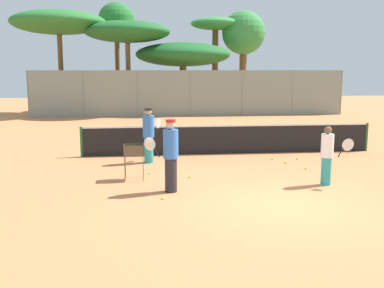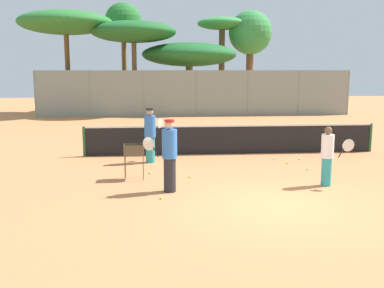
% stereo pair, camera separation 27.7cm
% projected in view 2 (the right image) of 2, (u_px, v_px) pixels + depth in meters
% --- Properties ---
extents(ground_plane, '(80.00, 80.00, 0.00)m').
position_uv_depth(ground_plane, '(280.00, 206.00, 10.22)').
color(ground_plane, '#D37F4C').
extents(tennis_net, '(10.73, 0.10, 1.07)m').
position_uv_depth(tennis_net, '(231.00, 139.00, 16.45)').
color(tennis_net, '#26592D').
rests_on(tennis_net, ground_plane).
extents(back_fence, '(20.76, 0.08, 2.99)m').
position_uv_depth(back_fence, '(196.00, 93.00, 29.44)').
color(back_fence, gray).
rests_on(back_fence, ground_plane).
extents(tree_0, '(5.78, 5.78, 6.28)m').
position_uv_depth(tree_0, '(134.00, 32.00, 30.36)').
color(tree_0, brown).
rests_on(tree_0, ground_plane).
extents(tree_1, '(3.80, 3.80, 6.97)m').
position_uv_depth(tree_1, '(222.00, 27.00, 34.21)').
color(tree_1, brown).
rests_on(tree_1, ground_plane).
extents(tree_2, '(6.31, 6.31, 6.93)m').
position_uv_depth(tree_2, '(66.00, 23.00, 30.11)').
color(tree_2, brown).
rests_on(tree_2, ground_plane).
extents(tree_3, '(2.77, 2.77, 8.02)m').
position_uv_depth(tree_3, '(123.00, 23.00, 33.85)').
color(tree_3, brown).
rests_on(tree_3, ground_plane).
extents(tree_4, '(6.76, 6.76, 4.94)m').
position_uv_depth(tree_4, '(189.00, 55.00, 32.09)').
color(tree_4, brown).
rests_on(tree_4, ground_plane).
extents(tree_5, '(3.31, 3.31, 7.47)m').
position_uv_depth(tree_5, '(250.00, 34.00, 34.24)').
color(tree_5, brown).
rests_on(tree_5, ground_plane).
extents(player_white_outfit, '(0.91, 0.46, 1.85)m').
position_uv_depth(player_white_outfit, '(169.00, 155.00, 11.30)').
color(player_white_outfit, '#26262D').
rests_on(player_white_outfit, ground_plane).
extents(player_red_cap, '(0.66, 0.79, 1.82)m').
position_uv_depth(player_red_cap, '(150.00, 134.00, 14.89)').
color(player_red_cap, teal).
rests_on(player_red_cap, ground_plane).
extents(player_yellow_shirt, '(0.79, 0.55, 1.59)m').
position_uv_depth(player_yellow_shirt, '(328.00, 156.00, 11.91)').
color(player_yellow_shirt, teal).
rests_on(player_yellow_shirt, ground_plane).
extents(ball_cart, '(0.56, 0.41, 1.00)m').
position_uv_depth(ball_cart, '(133.00, 153.00, 12.65)').
color(ball_cart, brown).
rests_on(ball_cart, ground_plane).
extents(tennis_ball_0, '(0.07, 0.07, 0.07)m').
position_uv_depth(tennis_ball_0, '(299.00, 159.00, 15.40)').
color(tennis_ball_0, '#D1E54C').
rests_on(tennis_ball_0, ground_plane).
extents(tennis_ball_1, '(0.07, 0.07, 0.07)m').
position_uv_depth(tennis_ball_1, '(150.00, 173.00, 13.41)').
color(tennis_ball_1, '#D1E54C').
rests_on(tennis_ball_1, ground_plane).
extents(tennis_ball_2, '(0.07, 0.07, 0.07)m').
position_uv_depth(tennis_ball_2, '(287.00, 163.00, 14.80)').
color(tennis_ball_2, '#D1E54C').
rests_on(tennis_ball_2, ground_plane).
extents(tennis_ball_3, '(0.07, 0.07, 0.07)m').
position_uv_depth(tennis_ball_3, '(274.00, 159.00, 15.42)').
color(tennis_ball_3, '#D1E54C').
rests_on(tennis_ball_3, ground_plane).
extents(tennis_ball_4, '(0.07, 0.07, 0.07)m').
position_uv_depth(tennis_ball_4, '(190.00, 177.00, 12.90)').
color(tennis_ball_4, '#D1E54C').
rests_on(tennis_ball_4, ground_plane).
extents(tennis_ball_5, '(0.07, 0.07, 0.07)m').
position_uv_depth(tennis_ball_5, '(161.00, 198.00, 10.79)').
color(tennis_ball_5, '#D1E54C').
rests_on(tennis_ball_5, ground_plane).
extents(tennis_ball_6, '(0.07, 0.07, 0.07)m').
position_uv_depth(tennis_ball_6, '(307.00, 169.00, 13.90)').
color(tennis_ball_6, '#D1E54C').
rests_on(tennis_ball_6, ground_plane).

